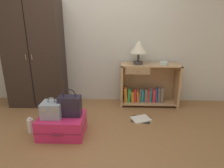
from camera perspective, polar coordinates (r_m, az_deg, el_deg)
name	(u,v)px	position (r m, az deg, el deg)	size (l,w,h in m)	color
ground_plane	(89,142)	(2.64, -6.69, -16.57)	(9.00, 9.00, 0.00)	olive
back_wall	(99,33)	(3.67, -3.94, 14.92)	(6.40, 0.10, 2.60)	beige
wardrobe	(35,55)	(3.71, -21.84, 8.01)	(0.98, 0.47, 1.87)	#33261E
bookshelf	(147,86)	(3.62, 10.39, -0.63)	(1.05, 0.39, 0.77)	tan
table_lamp	(139,48)	(3.43, 7.89, 10.49)	(0.29, 0.29, 0.42)	#3D3838
bowl	(164,63)	(3.52, 15.13, 5.96)	(0.14, 0.14, 0.05)	silver
suitcase_large	(62,125)	(2.80, -14.47, -11.60)	(0.61, 0.50, 0.28)	#DB2860
train_case	(52,109)	(2.71, -17.22, -7.16)	(0.26, 0.25, 0.28)	#8E99A3
handbag	(70,106)	(2.67, -12.30, -6.24)	(0.30, 0.17, 0.38)	#231E2D
bottle	(30,125)	(3.00, -22.92, -11.18)	(0.08, 0.08, 0.22)	white
open_book_on_floor	(141,119)	(3.17, 8.52, -10.19)	(0.35, 0.32, 0.02)	white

